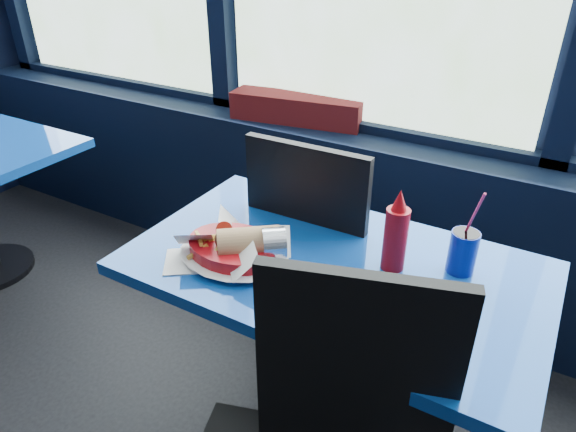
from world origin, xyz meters
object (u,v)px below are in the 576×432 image
object	(u,v)px
planter_box	(297,108)
soda_cup	(463,251)
near_table	(331,311)
ketchup_bottle	(396,235)
chair_near_back	(322,243)
food_basket	(235,247)

from	to	relation	value
planter_box	soda_cup	xyz separation A→B (m)	(0.96, -0.76, -0.05)
soda_cup	near_table	bearing A→B (deg)	-155.99
planter_box	ketchup_bottle	bearing A→B (deg)	-55.77
near_table	chair_near_back	distance (m)	0.37
planter_box	ketchup_bottle	world-z (taller)	ketchup_bottle
chair_near_back	soda_cup	size ratio (longest dim) A/B	3.81
near_table	soda_cup	distance (m)	0.44
food_basket	ketchup_bottle	size ratio (longest dim) A/B	1.37
near_table	soda_cup	size ratio (longest dim) A/B	4.51
food_basket	soda_cup	xyz separation A→B (m)	(0.59, 0.27, 0.03)
chair_near_back	ketchup_bottle	size ratio (longest dim) A/B	4.06
ketchup_bottle	soda_cup	xyz separation A→B (m)	(0.17, 0.08, -0.04)
chair_near_back	planter_box	world-z (taller)	chair_near_back
chair_near_back	ketchup_bottle	xyz separation A→B (m)	(0.35, -0.25, 0.28)
planter_box	food_basket	distance (m)	1.10
food_basket	chair_near_back	bearing A→B (deg)	67.96
ketchup_bottle	planter_box	bearing A→B (deg)	133.20
chair_near_back	ketchup_bottle	world-z (taller)	chair_near_back
ketchup_bottle	chair_near_back	bearing A→B (deg)	144.62
chair_near_back	planter_box	bearing A→B (deg)	-54.12
chair_near_back	soda_cup	distance (m)	0.59
near_table	chair_near_back	world-z (taller)	chair_near_back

